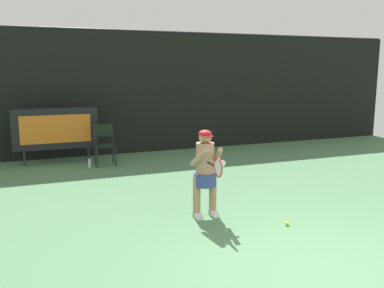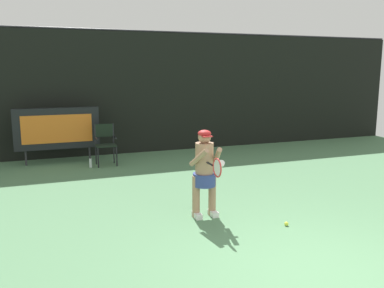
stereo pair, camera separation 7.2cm
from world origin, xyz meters
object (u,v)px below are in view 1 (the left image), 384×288
scoreboard (56,129)px  tennis_racket (218,167)px  water_bottle (89,163)px  umpire_chair (104,142)px  tennis_player (205,169)px  tennis_ball_loose (287,223)px

scoreboard → tennis_racket: 6.12m
scoreboard → water_bottle: bearing=-48.5°
scoreboard → water_bottle: size_ratio=8.30×
umpire_chair → tennis_racket: 5.19m
tennis_player → scoreboard: bearing=112.2°
scoreboard → water_bottle: (0.74, -0.84, -0.82)m
scoreboard → tennis_player: bearing=-67.8°
tennis_player → tennis_ball_loose: (1.07, -0.90, -0.79)m
umpire_chair → tennis_racket: tennis_racket is taller
tennis_racket → tennis_ball_loose: tennis_racket is taller
water_bottle → tennis_player: (1.39, -4.38, 0.70)m
tennis_ball_loose → umpire_chair: bearing=110.4°
tennis_ball_loose → tennis_racket: bearing=161.1°
tennis_player → umpire_chair: bearing=101.8°
tennis_racket → umpire_chair: bearing=93.4°
scoreboard → tennis_ball_loose: size_ratio=32.35×
scoreboard → umpire_chair: bearing=-29.1°
umpire_chair → tennis_player: (0.96, -4.57, 0.21)m
umpire_chair → tennis_ball_loose: umpire_chair is taller
umpire_chair → tennis_player: 4.67m
tennis_racket → tennis_player: bearing=81.4°
tennis_player → tennis_racket: tennis_player is taller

